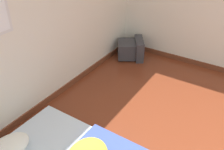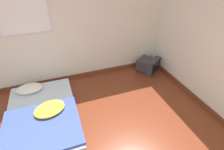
% 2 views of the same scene
% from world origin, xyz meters
% --- Properties ---
extents(wall_back, '(7.57, 0.08, 2.60)m').
position_xyz_m(wall_back, '(-0.01, 2.82, 1.29)').
color(wall_back, silver).
rests_on(wall_back, ground_plane).
extents(crt_tv, '(0.63, 0.63, 0.36)m').
position_xyz_m(crt_tv, '(2.22, 2.44, 0.17)').
color(crt_tv, '#333338').
rests_on(crt_tv, ground_plane).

